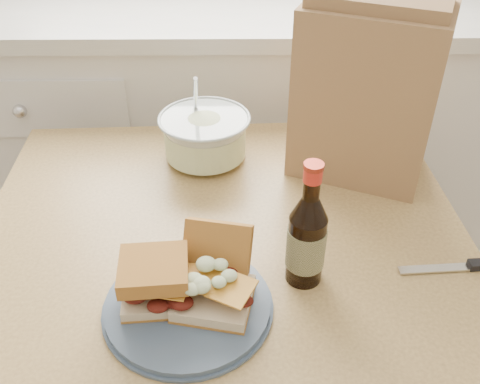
{
  "coord_description": "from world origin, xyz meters",
  "views": [
    {
      "loc": [
        0.05,
        0.16,
        1.4
      ],
      "look_at": [
        0.06,
        0.92,
        0.83
      ],
      "focal_mm": 40.0,
      "sensor_mm": 36.0,
      "label": 1
    }
  ],
  "objects_px": {
    "beer_bottle": "(307,238)",
    "paper_bag": "(366,94)",
    "dining_table": "(225,293)",
    "plate": "(188,305)",
    "coleslaw_bowl": "(205,138)"
  },
  "relations": [
    {
      "from": "beer_bottle",
      "to": "paper_bag",
      "type": "xyz_separation_m",
      "value": [
        0.15,
        0.33,
        0.09
      ]
    },
    {
      "from": "dining_table",
      "to": "paper_bag",
      "type": "bearing_deg",
      "value": 40.54
    },
    {
      "from": "beer_bottle",
      "to": "dining_table",
      "type": "bearing_deg",
      "value": 159.44
    },
    {
      "from": "plate",
      "to": "paper_bag",
      "type": "distance_m",
      "value": 0.54
    },
    {
      "from": "plate",
      "to": "coleslaw_bowl",
      "type": "xyz_separation_m",
      "value": [
        0.01,
        0.44,
        0.04
      ]
    },
    {
      "from": "plate",
      "to": "dining_table",
      "type": "bearing_deg",
      "value": 67.92
    },
    {
      "from": "plate",
      "to": "beer_bottle",
      "type": "relative_size",
      "value": 1.14
    },
    {
      "from": "dining_table",
      "to": "paper_bag",
      "type": "relative_size",
      "value": 2.7
    },
    {
      "from": "dining_table",
      "to": "plate",
      "type": "bearing_deg",
      "value": -114.5
    },
    {
      "from": "plate",
      "to": "coleslaw_bowl",
      "type": "distance_m",
      "value": 0.44
    },
    {
      "from": "beer_bottle",
      "to": "paper_bag",
      "type": "bearing_deg",
      "value": 71.44
    },
    {
      "from": "coleslaw_bowl",
      "to": "beer_bottle",
      "type": "relative_size",
      "value": 0.87
    },
    {
      "from": "coleslaw_bowl",
      "to": "dining_table",
      "type": "bearing_deg",
      "value": -81.62
    },
    {
      "from": "dining_table",
      "to": "coleslaw_bowl",
      "type": "relative_size",
      "value": 4.75
    },
    {
      "from": "beer_bottle",
      "to": "plate",
      "type": "bearing_deg",
      "value": -154.27
    }
  ]
}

